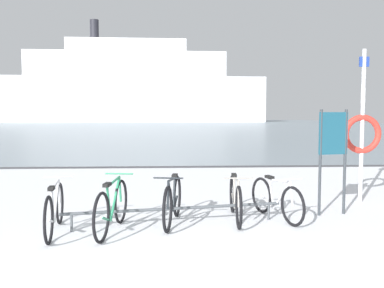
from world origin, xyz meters
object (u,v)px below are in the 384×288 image
bicycle_4 (276,199)px  bicycle_2 (173,201)px  rescue_post (362,131)px  bicycle_0 (55,209)px  bicycle_3 (235,199)px  ferry_ship (132,88)px  info_sign (333,144)px  bicycle_1 (112,207)px

bicycle_4 → bicycle_2: bearing=-172.8°
bicycle_2 → rescue_post: 4.28m
bicycle_0 → bicycle_2: 1.84m
bicycle_3 → ferry_ship: ferry_ship is taller
ferry_ship → rescue_post: bearing=-81.4°
info_sign → rescue_post: (1.01, 1.02, 0.19)m
bicycle_0 → bicycle_2: bearing=13.6°
info_sign → rescue_post: size_ratio=0.61×
bicycle_0 → info_sign: size_ratio=0.92×
bicycle_1 → ferry_ship: size_ratio=0.03×
bicycle_1 → rescue_post: bearing=21.8°
bicycle_3 → bicycle_0: bearing=-167.6°
bicycle_1 → bicycle_4: bicycle_1 is taller
bicycle_2 → info_sign: (2.85, 0.48, 0.90)m
rescue_post → ferry_ship: (-12.89, 85.50, 6.16)m
bicycle_2 → bicycle_3: bearing=10.3°
bicycle_0 → bicycle_1: (0.86, 0.02, 0.02)m
bicycle_0 → info_sign: (4.64, 0.92, 0.91)m
bicycle_4 → rescue_post: 2.69m
bicycle_3 → info_sign: size_ratio=0.94×
bicycle_0 → bicycle_4: bearing=10.5°
bicycle_4 → info_sign: (1.08, 0.26, 0.93)m
bicycle_1 → bicycle_4: size_ratio=1.13×
info_sign → bicycle_1: bearing=-166.6°
bicycle_0 → bicycle_3: (2.85, 0.63, -0.00)m
bicycle_4 → rescue_post: rescue_post is taller
bicycle_0 → ferry_ship: (-7.24, 87.43, 7.26)m
bicycle_3 → bicycle_2: bearing=-169.7°
bicycle_4 → ferry_ship: size_ratio=0.03×
bicycle_3 → bicycle_4: bicycle_3 is taller
rescue_post → bicycle_0: bearing=-161.1°
ferry_ship → info_sign: bearing=-82.2°
bicycle_0 → info_sign: info_sign is taller
bicycle_2 → bicycle_1: bearing=-155.8°
bicycle_3 → ferry_ship: (-10.10, 86.80, 7.26)m
bicycle_4 → rescue_post: size_ratio=0.50×
bicycle_1 → bicycle_2: 1.02m
bicycle_1 → rescue_post: rescue_post is taller
bicycle_0 → info_sign: 4.82m
info_sign → ferry_ship: bearing=97.8°
bicycle_2 → ferry_ship: (-9.03, 87.00, 7.25)m
ferry_ship → bicycle_3: bearing=-83.4°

